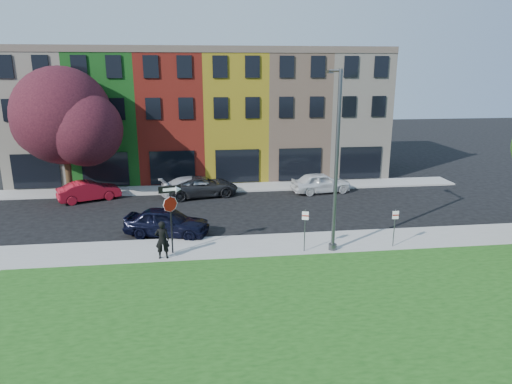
{
  "coord_description": "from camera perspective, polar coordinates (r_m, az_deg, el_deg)",
  "views": [
    {
      "loc": [
        -2.95,
        -18.71,
        8.9
      ],
      "look_at": [
        -0.07,
        4.0,
        2.67
      ],
      "focal_mm": 32.0,
      "sensor_mm": 36.0,
      "label": 1
    }
  ],
  "objects": [
    {
      "name": "tree_purple",
      "position": [
        34.36,
        -22.8,
        8.52
      ],
      "size": [
        7.99,
        6.99,
        8.96
      ],
      "color": "black",
      "rests_on": "sidewalk_far"
    },
    {
      "name": "parked_car_white",
      "position": [
        33.94,
        8.13,
        1.17
      ],
      "size": [
        2.98,
        4.86,
        1.49
      ],
      "primitive_type": "imported",
      "rotation": [
        0.0,
        0.0,
        1.71
      ],
      "color": "silver",
      "rests_on": "ground"
    },
    {
      "name": "sedan_near",
      "position": [
        25.41,
        -11.07,
        -3.69
      ],
      "size": [
        4.2,
        5.54,
        1.57
      ],
      "primitive_type": "imported",
      "rotation": [
        0.0,
        0.0,
        1.3
      ],
      "color": "black",
      "rests_on": "ground"
    },
    {
      "name": "parking_sign_a",
      "position": [
        22.47,
        6.14,
        -4.18
      ],
      "size": [
        0.31,
        0.12,
        2.15
      ],
      "rotation": [
        0.0,
        0.0,
        -0.28
      ],
      "color": "#494C4F",
      "rests_on": "sidewalk_near"
    },
    {
      "name": "parked_car_dark",
      "position": [
        32.89,
        -6.75,
        0.71
      ],
      "size": [
        4.4,
        6.06,
        1.42
      ],
      "primitive_type": "imported",
      "rotation": [
        0.0,
        0.0,
        1.78
      ],
      "color": "black",
      "rests_on": "ground"
    },
    {
      "name": "ground",
      "position": [
        20.93,
        1.58,
        -9.94
      ],
      "size": [
        120.0,
        120.0,
        0.0
      ],
      "primitive_type": "plane",
      "color": "black",
      "rests_on": "ground"
    },
    {
      "name": "sidewalk_far",
      "position": [
        34.85,
        -7.08,
        0.42
      ],
      "size": [
        40.0,
        2.4,
        0.12
      ],
      "primitive_type": "cube",
      "color": "#97948F",
      "rests_on": "ground"
    },
    {
      "name": "stop_sign",
      "position": [
        22.17,
        -10.66,
        -1.73
      ],
      "size": [
        1.04,
        0.25,
        3.4
      ],
      "rotation": [
        0.0,
        0.0,
        0.2
      ],
      "color": "black",
      "rests_on": "sidewalk_near"
    },
    {
      "name": "rowhouse_block",
      "position": [
        40.09,
        -6.65,
        9.53
      ],
      "size": [
        30.0,
        10.12,
        10.0
      ],
      "color": "beige",
      "rests_on": "ground"
    },
    {
      "name": "parking_sign_b",
      "position": [
        24.02,
        16.95,
        -3.76
      ],
      "size": [
        0.32,
        0.08,
        1.95
      ],
      "rotation": [
        0.0,
        0.0,
        -0.02
      ],
      "color": "#494C4F",
      "rests_on": "sidewalk_near"
    },
    {
      "name": "sidewalk_near",
      "position": [
        23.96,
        5.24,
        -6.49
      ],
      "size": [
        40.0,
        3.0,
        0.12
      ],
      "primitive_type": "cube",
      "color": "#97948F",
      "rests_on": "ground"
    },
    {
      "name": "man",
      "position": [
        22.13,
        -11.64,
        -5.87
      ],
      "size": [
        0.73,
        0.53,
        1.86
      ],
      "primitive_type": "imported",
      "rotation": [
        0.0,
        0.0,
        3.2
      ],
      "color": "black",
      "rests_on": "sidewalk_near"
    },
    {
      "name": "parked_car_silver",
      "position": [
        32.98,
        -7.66,
        0.7
      ],
      "size": [
        4.87,
        6.03,
        1.41
      ],
      "primitive_type": "imported",
      "rotation": [
        0.0,
        0.0,
        1.89
      ],
      "color": "silver",
      "rests_on": "ground"
    },
    {
      "name": "parked_car_red",
      "position": [
        33.6,
        -20.16,
        0.13
      ],
      "size": [
        4.52,
        5.23,
        1.37
      ],
      "primitive_type": "imported",
      "rotation": [
        0.0,
        0.0,
        1.99
      ],
      "color": "maroon",
      "rests_on": "ground"
    },
    {
      "name": "street_lamp",
      "position": [
        22.23,
        9.9,
        3.67
      ],
      "size": [
        0.43,
        2.58,
        8.76
      ],
      "rotation": [
        0.0,
        0.0,
        -0.04
      ],
      "color": "#494C4F",
      "rests_on": "sidewalk_near"
    }
  ]
}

